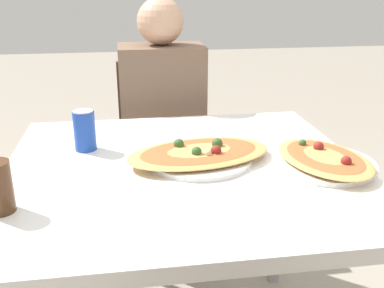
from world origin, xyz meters
TOP-DOWN VIEW (x-y plane):
  - dining_table at (0.00, 0.00)m, footprint 1.01×0.94m
  - chair_far_seated at (-0.00, 0.80)m, footprint 0.40×0.40m
  - person_seated at (-0.00, 0.69)m, footprint 0.35×0.25m
  - pizza_main at (0.05, 0.03)m, footprint 0.46×0.32m
  - soda_can at (-0.28, 0.17)m, footprint 0.07×0.07m
  - pizza_second at (0.39, -0.06)m, footprint 0.29×0.36m

SIDE VIEW (x-z plane):
  - chair_far_seated at x=0.00m, z-range 0.06..0.95m
  - dining_table at x=0.00m, z-range 0.30..1.05m
  - person_seated at x=0.00m, z-range 0.10..1.28m
  - pizza_second at x=0.39m, z-range 0.75..0.80m
  - pizza_main at x=0.05m, z-range 0.75..0.80m
  - soda_can at x=-0.28m, z-range 0.75..0.88m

